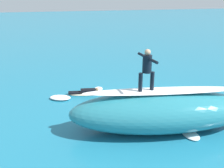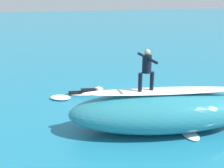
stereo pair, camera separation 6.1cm
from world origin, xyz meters
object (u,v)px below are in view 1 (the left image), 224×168
surfboard_riding (146,92)px  surfer_riding (147,67)px  surfboard_paddling (88,94)px  surfer_paddling (86,91)px

surfboard_riding → surfer_riding: surfer_riding is taller
surfboard_paddling → surfer_paddling: size_ratio=1.26×
surfboard_paddling → surfer_paddling: 0.20m
surfboard_paddling → surfer_riding: bearing=-62.3°
surfer_riding → surfer_paddling: 5.22m
surfer_paddling → surfer_riding: bearing=-61.0°
surfer_riding → surfboard_paddling: size_ratio=0.78×
surfboard_riding → surfer_paddling: (1.66, -4.34, -1.44)m
surfboard_riding → surfboard_paddling: surfboard_riding is taller
surfboard_riding → surfboard_paddling: bearing=-75.6°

